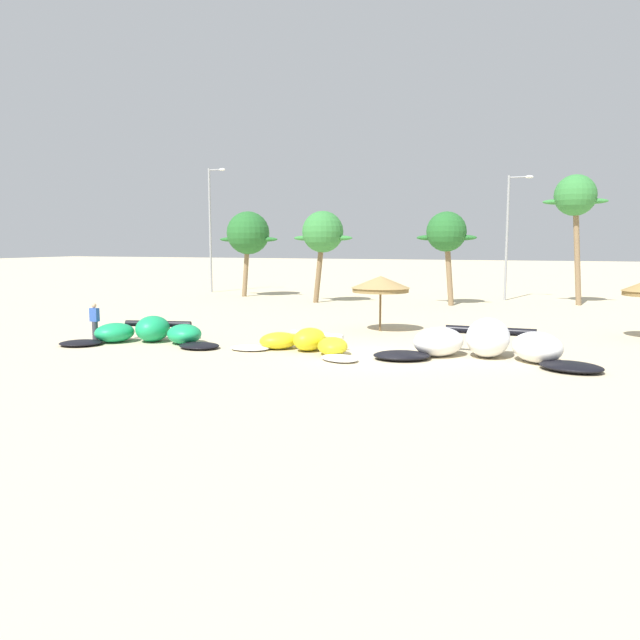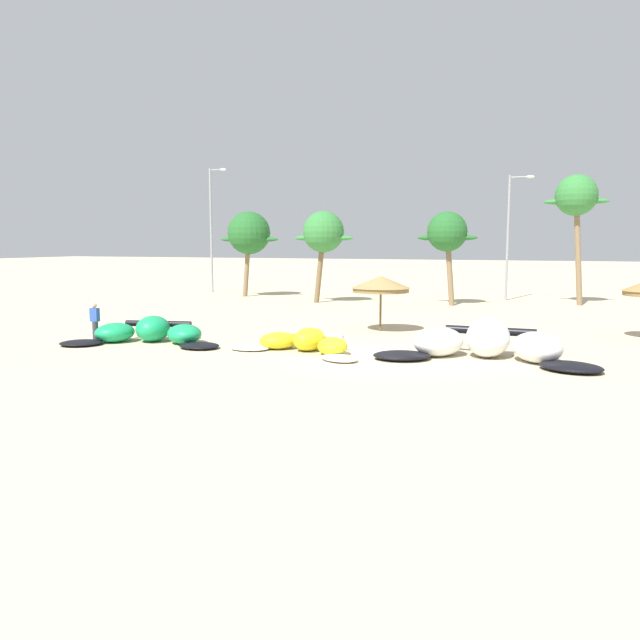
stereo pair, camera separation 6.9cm
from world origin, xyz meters
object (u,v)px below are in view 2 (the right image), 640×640
Objects in this scene: palm_leftmost at (249,234)px; lamppost_west_center at (510,231)px; beach_umbrella_near_van at (381,284)px; kite_left at (305,343)px; palm_center_left at (576,198)px; palm_left_of_gap at (447,233)px; lamppost_west at (212,225)px; kite_left_of_center at (486,344)px; person_near_kites at (95,322)px; palm_left at (323,233)px; kite_far_left at (150,333)px.

lamppost_west_center is at bearing 10.79° from palm_leftmost.
beach_umbrella_near_van is 0.31× the size of lamppost_west_center.
lamppost_west_center reaches higher than kite_left.
palm_center_left is at bearing 4.04° from palm_leftmost.
beach_umbrella_near_van is 0.32× the size of palm_center_left.
palm_left_of_gap is 0.61× the size of lamppost_west.
beach_umbrella_near_van reaches higher than kite_left_of_center.
kite_left_of_center is at bearing -43.32° from lamppost_west.
person_near_kites is 0.19× the size of palm_center_left.
kite_far_left is at bearing -92.43° from palm_left.
palm_leftmost reaches higher than person_near_kites.
kite_left_of_center is (6.60, 0.88, 0.21)m from kite_left.
kite_left is 25.83m from lamppost_west_center.
beach_umbrella_near_van is (-5.35, 5.51, 1.67)m from kite_left_of_center.
kite_left_of_center is 4.95× the size of person_near_kites.
palm_center_left is at bearing 61.94° from beach_umbrella_near_van.
lamppost_west_center is (3.63, 5.06, 0.19)m from palm_left_of_gap.
lamppost_west_center is at bearing 59.58° from person_near_kites.
palm_leftmost is 1.05× the size of palm_left_of_gap.
lamppost_west is at bearing 114.46° from kite_far_left.
lamppost_west_center is (11.83, 6.27, 0.16)m from palm_left.
person_near_kites is 30.98m from palm_center_left.
kite_left_of_center is at bearing -54.35° from palm_left.
kite_left is 25.76m from palm_center_left.
kite_left is at bearing -172.44° from kite_left_of_center.
palm_leftmost is (-6.22, 21.42, 4.39)m from kite_far_left.
kite_left_of_center is 0.79× the size of lamppost_west.
lamppost_west reaches higher than person_near_kites.
lamppost_west_center is (5.80, 24.75, 4.60)m from kite_left.
palm_center_left is (16.02, 4.30, 2.24)m from palm_left.
lamppost_west is 1.15× the size of lamppost_west_center.
beach_umbrella_near_van is at bearing -42.58° from lamppost_west.
palm_left_of_gap is (9.00, 19.95, 4.33)m from kite_far_left.
lamppost_west_center reaches higher than palm_left.
palm_leftmost is 0.64× the size of lamppost_west.
palm_left is 13.01m from lamppost_west.
beach_umbrella_near_van is 0.45× the size of palm_left_of_gap.
palm_center_left is (8.74, 16.40, 4.81)m from beach_umbrella_near_van.
kite_left_of_center reaches higher than kite_left.
lamppost_west_center is (-0.80, 23.87, 4.39)m from kite_left_of_center.
lamppost_west_center is at bearing 54.39° from palm_left_of_gap.
beach_umbrella_near_van is 19.20m from palm_center_left.
kite_left is 0.93× the size of palm_left_of_gap.
palm_left_of_gap is (15.22, -1.47, -0.06)m from palm_leftmost.
kite_left is 0.65× the size of lamppost_west_center.
palm_left_of_gap reaches higher than kite_left.
palm_center_left is (19.16, 23.53, 6.21)m from person_near_kites.
lamppost_west is at bearing 137.42° from beach_umbrella_near_van.
palm_center_left is at bearing 15.04° from palm_left.
person_near_kites is 0.16× the size of lamppost_west.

